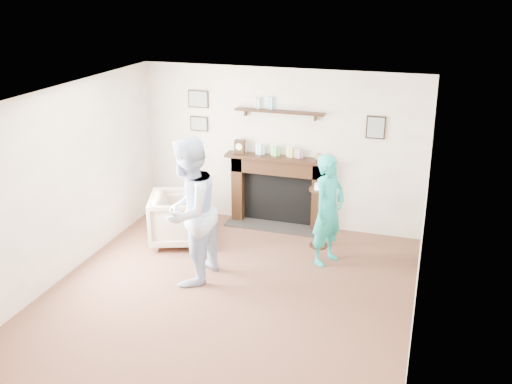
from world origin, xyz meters
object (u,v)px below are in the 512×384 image
Objects in this scene: woman at (326,261)px; pedestal_table at (320,206)px; armchair at (181,242)px; man at (192,279)px.

woman is 0.81m from pedestal_table.
man reaches higher than armchair.
armchair is at bearing -166.62° from pedestal_table.
pedestal_table is at bearing 49.63° from woman.
man is 2.14m from pedestal_table.
pedestal_table is (-0.20, 0.44, 0.65)m from woman.
pedestal_table is (2.02, 0.48, 0.65)m from armchair.
armchair is at bearing -144.15° from man.
armchair is 2.22m from woman.
woman is at bearing -108.74° from armchair.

